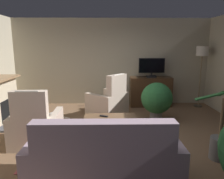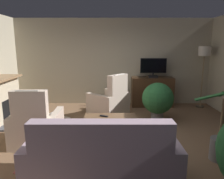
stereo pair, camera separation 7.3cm
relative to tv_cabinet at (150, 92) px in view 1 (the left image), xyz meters
The scene contains 14 objects.
ground_plane 2.78m from the tv_cabinet, 116.57° to the right, with size 6.79×6.11×0.04m, color brown.
wall_back 1.58m from the tv_cabinet, 164.10° to the left, with size 6.79×0.10×2.73m, color #B2A88E.
rug_central 3.24m from the tv_cabinet, 118.73° to the right, with size 2.41×1.75×0.01m, color #9E474C.
tv_cabinet is the anchor object (origin of this frame).
television 0.80m from the tv_cabinet, 90.00° to the right, with size 0.79×0.20×0.59m.
coffee_table 2.81m from the tv_cabinet, 117.47° to the right, with size 1.07×0.58×0.48m.
tv_remote 2.85m from the tv_cabinet, 120.12° to the right, with size 0.17×0.05×0.02m, color black.
sofa_floral 4.18m from the tv_cabinet, 109.41° to the right, with size 2.00×0.91×1.02m.
armchair_near_window 3.82m from the tv_cabinet, 135.61° to the right, with size 0.90×0.88×1.14m.
armchair_by_fireplace 1.62m from the tv_cabinet, 145.03° to the right, with size 1.22×1.23×1.17m.
potted_plant_tall_palm_by_window 1.41m from the tv_cabinet, 94.94° to the right, with size 0.78×0.78×0.98m.
potted_plant_small_fern_corner 3.33m from the tv_cabinet, 81.00° to the right, with size 0.83×0.69×1.17m.
cat 3.07m from the tv_cabinet, 155.47° to the right, with size 0.71×0.21×0.22m.
floor_lamp 1.89m from the tv_cabinet, ahead, with size 0.36×0.36×1.87m.
Camera 1 is at (-0.11, -4.09, 1.88)m, focal length 34.04 mm.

